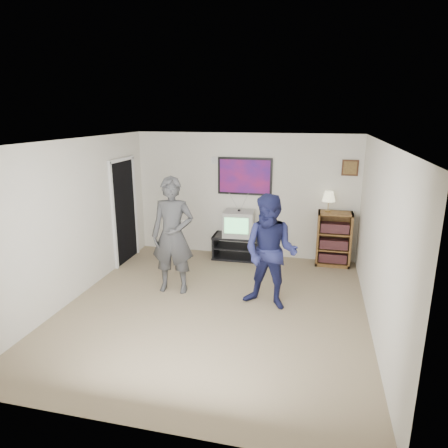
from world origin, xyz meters
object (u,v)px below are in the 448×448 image
at_px(person_tall, 173,236).
at_px(person_short, 270,252).
at_px(bookshelf, 334,239).
at_px(crt_television, 239,223).
at_px(media_stand, 237,247).

distance_m(person_tall, person_short, 1.62).
bearing_deg(bookshelf, crt_television, -178.46).
distance_m(media_stand, person_tall, 2.03).
distance_m(crt_television, person_tall, 1.92).
relative_size(person_tall, person_short, 1.10).
relative_size(crt_television, bookshelf, 0.57).
relative_size(bookshelf, person_short, 0.61).
distance_m(media_stand, crt_television, 0.50).
height_order(person_tall, person_short, person_tall).
bearing_deg(person_tall, bookshelf, 30.03).
relative_size(media_stand, person_tall, 0.51).
bearing_deg(person_short, crt_television, 126.31).
bearing_deg(crt_television, bookshelf, -1.44).
height_order(crt_television, bookshelf, bookshelf).
bearing_deg(person_short, person_tall, -174.69).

